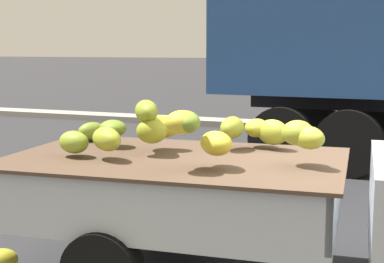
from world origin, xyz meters
The scene contains 1 object.
fallen_banana_bunch_near_tailgate centered at (-3.05, -0.90, 0.11)m, with size 0.31×0.24×0.22m, color gold.
Camera 1 is at (0.39, -4.88, 2.03)m, focal length 53.27 mm.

